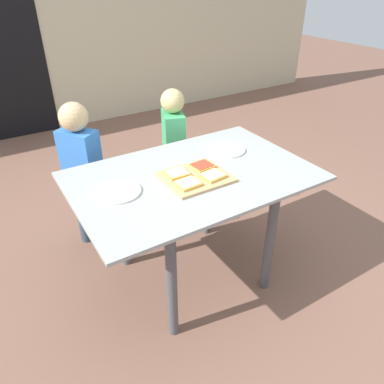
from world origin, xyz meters
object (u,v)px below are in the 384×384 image
at_px(pizza_slice_near_left, 188,183).
at_px(pizza_slice_near_right, 213,176).
at_px(pizza_slice_far_right, 202,166).
at_px(child_right, 174,149).
at_px(plate_white_left, 118,192).
at_px(dining_table, 193,193).
at_px(child_left, 83,168).
at_px(plate_white_right, 226,150).
at_px(cutting_board, 195,177).
at_px(pizza_slice_far_left, 177,173).

bearing_deg(pizza_slice_near_left, pizza_slice_near_right, 0.69).
height_order(pizza_slice_far_right, pizza_slice_near_right, same).
bearing_deg(pizza_slice_far_right, child_right, 75.34).
height_order(pizza_slice_near_right, plate_white_left, pizza_slice_near_right).
distance_m(dining_table, child_right, 0.70).
xyz_separation_m(pizza_slice_near_right, child_left, (-0.50, 0.76, -0.16)).
relative_size(pizza_slice_far_right, plate_white_right, 0.53).
distance_m(pizza_slice_far_right, child_left, 0.84).
height_order(cutting_board, plate_white_left, cutting_board).
bearing_deg(child_right, cutting_board, -109.81).
bearing_deg(pizza_slice_near_left, cutting_board, 35.98).
height_order(pizza_slice_near_right, child_right, child_right).
height_order(cutting_board, plate_white_right, cutting_board).
height_order(plate_white_right, child_left, child_left).
distance_m(pizza_slice_near_left, child_left, 0.86).
distance_m(pizza_slice_far_left, pizza_slice_near_right, 0.19).
height_order(pizza_slice_near_left, plate_white_right, pizza_slice_near_left).
xyz_separation_m(pizza_slice_far_right, pizza_slice_far_left, (-0.16, 0.00, 0.00)).
relative_size(pizza_slice_near_left, plate_white_left, 0.52).
relative_size(pizza_slice_far_left, child_left, 0.12).
bearing_deg(child_right, child_left, 179.57).
bearing_deg(pizza_slice_far_right, pizza_slice_near_left, -143.79).
bearing_deg(pizza_slice_far_right, pizza_slice_far_left, 179.89).
bearing_deg(cutting_board, child_left, 121.25).
distance_m(pizza_slice_far_left, pizza_slice_near_left, 0.12).
height_order(pizza_slice_near_right, plate_white_right, pizza_slice_near_right).
bearing_deg(pizza_slice_far_right, plate_white_left, 177.47).
bearing_deg(plate_white_left, pizza_slice_near_left, -23.85).
bearing_deg(pizza_slice_near_right, plate_white_right, 42.93).
distance_m(dining_table, plate_white_right, 0.40).
bearing_deg(dining_table, cutting_board, -104.65).
distance_m(cutting_board, pizza_slice_near_left, 0.11).
xyz_separation_m(cutting_board, plate_white_right, (0.35, 0.20, -0.00)).
bearing_deg(pizza_slice_far_right, cutting_board, -143.56).
bearing_deg(plate_white_right, dining_table, -155.40).
xyz_separation_m(pizza_slice_near_right, child_right, (0.18, 0.76, -0.19)).
relative_size(child_left, child_right, 1.02).
relative_size(pizza_slice_far_left, pizza_slice_near_right, 0.95).
bearing_deg(pizza_slice_near_right, child_right, 76.79).
bearing_deg(dining_table, pizza_slice_far_right, 14.57).
bearing_deg(dining_table, plate_white_left, 174.47).
bearing_deg(pizza_slice_far_right, plate_white_right, 27.14).
bearing_deg(child_right, pizza_slice_near_right, -103.21).
height_order(pizza_slice_far_left, pizza_slice_near_right, same).
bearing_deg(pizza_slice_far_left, pizza_slice_near_left, -93.22).
distance_m(dining_table, pizza_slice_near_left, 0.20).
distance_m(pizza_slice_far_right, plate_white_left, 0.50).
bearing_deg(dining_table, pizza_slice_far_left, 167.56).
height_order(cutting_board, pizza_slice_far_left, pizza_slice_far_left).
distance_m(plate_white_right, child_left, 0.94).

